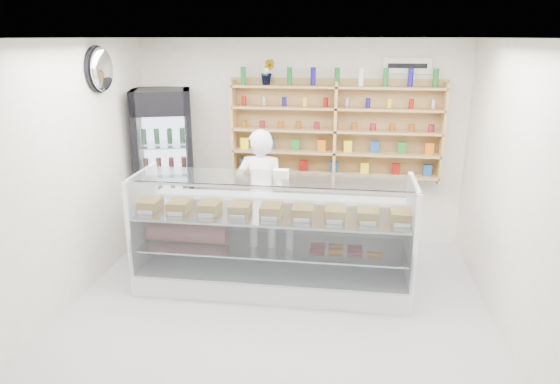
# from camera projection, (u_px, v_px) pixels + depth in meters

# --- Properties ---
(room) EXTENTS (5.00, 5.00, 5.00)m
(room) POSITION_uv_depth(u_px,v_px,m) (272.00, 195.00, 4.64)
(room) COLOR #B0B0B5
(room) RESTS_ON ground
(display_counter) EXTENTS (3.10, 0.93, 1.35)m
(display_counter) POSITION_uv_depth(u_px,v_px,m) (273.00, 258.00, 5.76)
(display_counter) COLOR white
(display_counter) RESTS_ON floor
(shop_worker) EXTENTS (0.65, 0.45, 1.73)m
(shop_worker) POSITION_uv_depth(u_px,v_px,m) (261.00, 196.00, 6.39)
(shop_worker) COLOR white
(shop_worker) RESTS_ON floor
(drinks_cooler) EXTENTS (0.96, 0.95, 2.14)m
(drinks_cooler) POSITION_uv_depth(u_px,v_px,m) (165.00, 166.00, 7.00)
(drinks_cooler) COLOR black
(drinks_cooler) RESTS_ON floor
(wall_shelving) EXTENTS (2.84, 0.28, 1.33)m
(wall_shelving) POSITION_uv_depth(u_px,v_px,m) (335.00, 131.00, 6.72)
(wall_shelving) COLOR tan
(wall_shelving) RESTS_ON back_wall
(potted_plant) EXTENTS (0.20, 0.17, 0.34)m
(potted_plant) POSITION_uv_depth(u_px,v_px,m) (268.00, 72.00, 6.62)
(potted_plant) COLOR #1E6626
(potted_plant) RESTS_ON wall_shelving
(security_mirror) EXTENTS (0.15, 0.50, 0.50)m
(security_mirror) POSITION_uv_depth(u_px,v_px,m) (102.00, 69.00, 5.75)
(security_mirror) COLOR silver
(security_mirror) RESTS_ON left_wall
(wall_sign) EXTENTS (0.62, 0.03, 0.20)m
(wall_sign) POSITION_uv_depth(u_px,v_px,m) (407.00, 66.00, 6.47)
(wall_sign) COLOR white
(wall_sign) RESTS_ON back_wall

